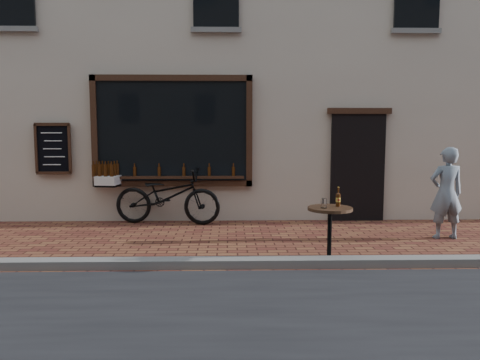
{
  "coord_description": "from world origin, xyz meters",
  "views": [
    {
      "loc": [
        -0.75,
        -6.09,
        1.9
      ],
      "look_at": [
        -0.58,
        1.2,
        1.1
      ],
      "focal_mm": 35.0,
      "sensor_mm": 36.0,
      "label": 1
    }
  ],
  "objects": [
    {
      "name": "ground",
      "position": [
        0.0,
        0.0,
        0.0
      ],
      "size": [
        90.0,
        90.0,
        0.0
      ],
      "primitive_type": "plane",
      "color": "#58251C",
      "rests_on": "ground"
    },
    {
      "name": "kerb",
      "position": [
        0.0,
        0.2,
        0.06
      ],
      "size": [
        90.0,
        0.25,
        0.12
      ],
      "primitive_type": "cube",
      "color": "slate",
      "rests_on": "ground"
    },
    {
      "name": "shop_building",
      "position": [
        0.0,
        6.5,
        5.0
      ],
      "size": [
        28.0,
        6.2,
        10.0
      ],
      "color": "beige",
      "rests_on": "ground"
    },
    {
      "name": "cargo_bicycle",
      "position": [
        -2.03,
        3.21,
        0.57
      ],
      "size": [
        2.59,
        1.04,
        1.2
      ],
      "rotation": [
        0.0,
        0.0,
        1.43
      ],
      "color": "black",
      "rests_on": "ground"
    },
    {
      "name": "bistro_table",
      "position": [
        0.67,
        0.35,
        0.57
      ],
      "size": [
        0.63,
        0.63,
        1.08
      ],
      "color": "black",
      "rests_on": "ground"
    },
    {
      "name": "pedestrian",
      "position": [
        3.01,
        1.83,
        0.8
      ],
      "size": [
        0.59,
        0.4,
        1.59
      ],
      "primitive_type": "imported",
      "rotation": [
        0.0,
        0.0,
        3.17
      ],
      "color": "gray",
      "rests_on": "ground"
    }
  ]
}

